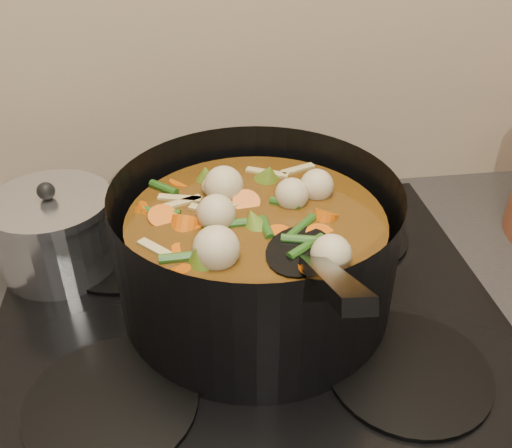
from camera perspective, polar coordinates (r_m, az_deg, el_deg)
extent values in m
cube|color=black|center=(0.75, -0.67, -10.73)|extent=(2.64, 0.64, 0.05)
cube|color=black|center=(0.73, -0.68, -8.79)|extent=(0.62, 0.54, 0.02)
cylinder|color=black|center=(0.64, -14.23, -16.92)|extent=(0.18, 0.18, 0.01)
cylinder|color=black|center=(0.67, 14.99, -13.95)|extent=(0.18, 0.18, 0.01)
cylinder|color=black|center=(0.83, -12.95, -2.83)|extent=(0.18, 0.18, 0.01)
cylinder|color=black|center=(0.85, 8.97, -1.11)|extent=(0.18, 0.18, 0.01)
cylinder|color=black|center=(0.68, 0.00, -2.37)|extent=(0.41, 0.41, 0.16)
cylinder|color=black|center=(0.73, 0.00, -7.24)|extent=(0.33, 0.33, 0.01)
cylinder|color=#4F360D|center=(0.69, 0.00, -3.29)|extent=(0.30, 0.30, 0.12)
cylinder|color=#DA5F0A|center=(0.66, 3.79, 0.69)|extent=(0.03, 0.04, 0.03)
cylinder|color=#DA5F0A|center=(0.71, 3.49, 3.34)|extent=(0.05, 0.04, 0.03)
cylinder|color=#DA5F0A|center=(0.75, -2.33, 5.04)|extent=(0.05, 0.05, 0.03)
cylinder|color=#DA5F0A|center=(0.68, -4.68, 1.64)|extent=(0.04, 0.04, 0.03)
cylinder|color=#DA5F0A|center=(0.63, -8.05, -1.52)|extent=(0.04, 0.04, 0.03)
cylinder|color=#DA5F0A|center=(0.62, -1.24, -1.75)|extent=(0.05, 0.05, 0.03)
cylinder|color=#DA5F0A|center=(0.60, 3.88, -3.16)|extent=(0.04, 0.04, 0.03)
cylinder|color=#DA5F0A|center=(0.65, 9.91, -0.57)|extent=(0.04, 0.04, 0.03)
cylinder|color=#DA5F0A|center=(0.69, 3.98, 2.18)|extent=(0.05, 0.05, 0.03)
cylinder|color=#DA5F0A|center=(0.74, 0.29, 4.55)|extent=(0.04, 0.05, 0.03)
cylinder|color=#DA5F0A|center=(0.68, -2.70, 1.82)|extent=(0.04, 0.03, 0.03)
cylinder|color=#DA5F0A|center=(0.66, -6.89, 0.03)|extent=(0.04, 0.05, 0.03)
cylinder|color=#DA5F0A|center=(0.59, -6.50, -4.62)|extent=(0.05, 0.05, 0.03)
sphere|color=beige|center=(0.66, 5.99, 1.92)|extent=(0.05, 0.05, 0.05)
sphere|color=beige|center=(0.71, 0.10, 4.52)|extent=(0.05, 0.05, 0.05)
sphere|color=beige|center=(0.66, -5.94, 2.03)|extent=(0.05, 0.05, 0.05)
sphere|color=beige|center=(0.60, -2.14, -1.93)|extent=(0.05, 0.05, 0.05)
sphere|color=beige|center=(0.63, 5.66, -0.10)|extent=(0.05, 0.05, 0.05)
sphere|color=beige|center=(0.70, 3.38, 3.97)|extent=(0.05, 0.05, 0.05)
cone|color=#5E7F1F|center=(0.58, 2.81, -3.82)|extent=(0.05, 0.04, 0.04)
cone|color=#5E7F1F|center=(0.69, 7.44, 2.58)|extent=(0.05, 0.04, 0.04)
cone|color=#5E7F1F|center=(0.73, -3.02, 4.79)|extent=(0.05, 0.04, 0.04)
cone|color=#5E7F1F|center=(0.62, -7.80, -1.10)|extent=(0.05, 0.04, 0.04)
cone|color=#5E7F1F|center=(0.59, 4.66, -3.30)|extent=(0.05, 0.04, 0.04)
cylinder|color=#234F17|center=(0.69, 2.17, 2.85)|extent=(0.01, 0.04, 0.01)
cylinder|color=#234F17|center=(0.75, -3.03, 5.38)|extent=(0.04, 0.04, 0.01)
cylinder|color=#234F17|center=(0.68, -7.38, 2.24)|extent=(0.05, 0.02, 0.01)
cylinder|color=#234F17|center=(0.63, -5.55, -1.06)|extent=(0.03, 0.04, 0.01)
cylinder|color=#234F17|center=(0.61, -0.51, -1.69)|extent=(0.03, 0.04, 0.01)
cylinder|color=#234F17|center=(0.59, 7.80, -3.38)|extent=(0.05, 0.02, 0.01)
cylinder|color=#234F17|center=(0.67, 7.93, 1.34)|extent=(0.04, 0.04, 0.01)
cylinder|color=#234F17|center=(0.71, 3.14, 3.57)|extent=(0.01, 0.04, 0.01)
cylinder|color=#234F17|center=(0.69, -1.33, 3.05)|extent=(0.04, 0.04, 0.01)
cylinder|color=#234F17|center=(0.70, -8.84, 2.65)|extent=(0.05, 0.02, 0.01)
cylinder|color=#234F17|center=(0.62, -7.37, -1.54)|extent=(0.03, 0.04, 0.01)
cylinder|color=#234F17|center=(0.60, -0.94, -2.86)|extent=(0.03, 0.04, 0.01)
cube|color=tan|center=(0.69, -6.10, 2.54)|extent=(0.05, 0.01, 0.00)
cube|color=tan|center=(0.61, -5.42, -2.19)|extent=(0.02, 0.05, 0.00)
cube|color=tan|center=(0.60, 3.75, -2.97)|extent=(0.05, 0.03, 0.00)
cube|color=tan|center=(0.67, 6.90, 1.57)|extent=(0.04, 0.04, 0.00)
cube|color=tan|center=(0.72, 0.73, 4.39)|extent=(0.03, 0.05, 0.00)
cube|color=tan|center=(0.69, -6.29, 2.36)|extent=(0.05, 0.02, 0.00)
cube|color=tan|center=(0.61, -5.13, -2.37)|extent=(0.01, 0.05, 0.00)
ellipsoid|color=black|center=(0.60, 4.40, -2.90)|extent=(0.10, 0.11, 0.01)
cube|color=black|center=(0.48, 7.41, -5.46)|extent=(0.04, 0.20, 0.12)
cylinder|color=silver|center=(0.80, -19.29, -1.20)|extent=(0.15, 0.15, 0.10)
cylinder|color=silver|center=(0.78, -20.03, 2.03)|extent=(0.16, 0.16, 0.01)
sphere|color=black|center=(0.77, -20.27, 3.11)|extent=(0.02, 0.02, 0.02)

